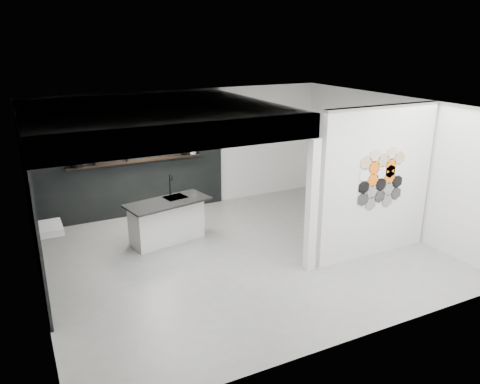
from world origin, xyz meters
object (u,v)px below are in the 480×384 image
wall_basin (50,228)px  partition_panel (376,183)px  glass_vase (193,151)px  kettle (183,152)px  bottle_dark (127,158)px  stockpot (76,162)px  utensil_cup (94,163)px  glass_bowl (193,152)px  kitchen_island (167,220)px

wall_basin → partition_panel: bearing=-18.2°
glass_vase → kettle: bearing=180.0°
glass_vase → bottle_dark: size_ratio=1.04×
stockpot → utensil_cup: (0.36, 0.00, -0.05)m
glass_bowl → utensil_cup: bearing=180.0°
kitchen_island → glass_bowl: bearing=41.5°
wall_basin → kettle: kettle is taller
partition_panel → glass_bowl: 4.39m
partition_panel → stockpot: 6.08m
partition_panel → wall_basin: 5.78m
partition_panel → utensil_cup: 5.80m
stockpot → utensil_cup: bearing=0.0°
stockpot → kettle: stockpot is taller
bottle_dark → partition_panel: bearing=-46.9°
partition_panel → kettle: partition_panel is taller
kettle → utensil_cup: (-2.01, 0.00, -0.03)m
wall_basin → stockpot: 2.28m
partition_panel → kettle: size_ratio=15.83×
kitchen_island → utensil_cup: size_ratio=17.45×
stockpot → utensil_cup: size_ratio=2.40×
glass_bowl → partition_panel: bearing=-61.8°
partition_panel → kitchen_island: (-3.28, 2.25, -0.95)m
kitchen_island → bottle_dark: 1.90m
bottle_dark → kitchen_island: bearing=-77.9°
kitchen_island → utensil_cup: 2.13m
kitchen_island → stockpot: stockpot is taller
kettle → utensil_cup: 2.01m
glass_vase → glass_bowl: bearing=0.0°
glass_bowl → utensil_cup: size_ratio=1.41×
stockpot → bottle_dark: size_ratio=1.71×
kettle → bottle_dark: 1.31m
partition_panel → stockpot: size_ratio=11.64×
wall_basin → utensil_cup: bearing=61.1°
kitchen_island → kettle: (0.97, 1.61, 0.95)m
partition_panel → bottle_dark: 5.30m
stockpot → glass_bowl: bearing=0.0°
kettle → glass_bowl: kettle is taller
kettle → utensil_cup: size_ratio=1.76×
wall_basin → utensil_cup: (1.14, 2.07, 0.52)m
glass_vase → bottle_dark: 1.55m
partition_panel → stockpot: bearing=140.5°
wall_basin → kettle: (3.15, 2.07, 0.55)m
kitchen_island → wall_basin: bearing=179.9°
wall_basin → stockpot: bearing=69.4°
glass_bowl → glass_vase: 0.02m
partition_panel → glass_vase: bearing=118.2°
stockpot → partition_panel: bearing=-39.5°
wall_basin → utensil_cup: 2.42m
partition_panel → utensil_cup: (-4.33, 3.87, -0.03)m
partition_panel → wall_basin: (-5.46, 1.80, -0.55)m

